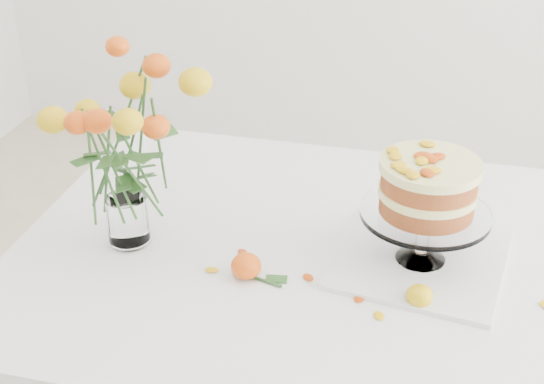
# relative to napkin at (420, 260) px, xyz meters

# --- Properties ---
(table) EXTENTS (1.43, 0.93, 0.76)m
(table) POSITION_rel_napkin_xyz_m (-0.08, -0.00, -0.09)
(table) COLOR tan
(table) RESTS_ON ground
(napkin) EXTENTS (0.35, 0.35, 0.01)m
(napkin) POSITION_rel_napkin_xyz_m (0.00, 0.00, 0.00)
(napkin) COLOR white
(napkin) RESTS_ON table
(cake_stand) EXTENTS (0.24, 0.24, 0.22)m
(cake_stand) POSITION_rel_napkin_xyz_m (0.00, 0.00, 0.15)
(cake_stand) COLOR white
(cake_stand) RESTS_ON napkin
(rose_vase) EXTENTS (0.35, 0.35, 0.41)m
(rose_vase) POSITION_rel_napkin_xyz_m (-0.56, -0.07, 0.24)
(rose_vase) COLOR white
(rose_vase) RESTS_ON table
(loose_rose_near) EXTENTS (0.08, 0.05, 0.04)m
(loose_rose_near) POSITION_rel_napkin_xyz_m (0.01, -0.13, 0.01)
(loose_rose_near) COLOR gold
(loose_rose_near) RESTS_ON table
(loose_rose_far) EXTENTS (0.10, 0.06, 0.05)m
(loose_rose_far) POSITION_rel_napkin_xyz_m (-0.31, -0.12, 0.02)
(loose_rose_far) COLOR #DC4D0A
(loose_rose_far) RESTS_ON table
(stray_petal_a) EXTENTS (0.03, 0.02, 0.00)m
(stray_petal_a) POSITION_rel_napkin_xyz_m (-0.20, -0.10, -0.00)
(stray_petal_a) COLOR #EBB10E
(stray_petal_a) RESTS_ON table
(stray_petal_b) EXTENTS (0.03, 0.02, 0.00)m
(stray_petal_b) POSITION_rel_napkin_xyz_m (-0.10, -0.14, -0.00)
(stray_petal_b) COLOR #EBB10E
(stray_petal_b) RESTS_ON table
(stray_petal_c) EXTENTS (0.03, 0.02, 0.00)m
(stray_petal_c) POSITION_rel_napkin_xyz_m (-0.06, -0.18, -0.00)
(stray_petal_c) COLOR #EBB10E
(stray_petal_c) RESTS_ON table
(stray_petal_d) EXTENTS (0.03, 0.02, 0.00)m
(stray_petal_d) POSITION_rel_napkin_xyz_m (-0.34, -0.05, -0.00)
(stray_petal_d) COLOR #EBB10E
(stray_petal_d) RESTS_ON table
(stray_petal_e) EXTENTS (0.03, 0.02, 0.00)m
(stray_petal_e) POSITION_rel_napkin_xyz_m (-0.38, -0.12, -0.00)
(stray_petal_e) COLOR #EBB10E
(stray_petal_e) RESTS_ON table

